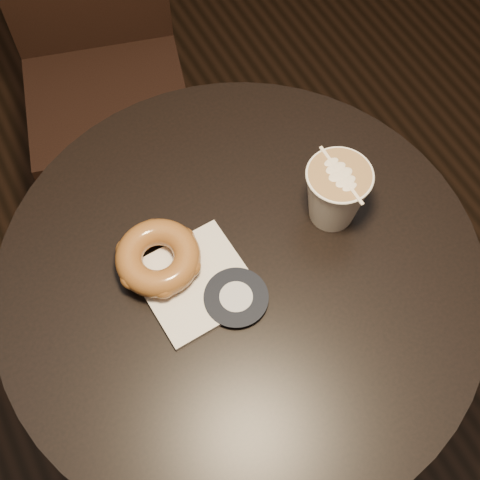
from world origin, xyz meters
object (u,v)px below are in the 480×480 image
Objects in this scene: doughnut at (158,257)px; latte_cup at (335,195)px; chair at (95,40)px; pastry_bag at (196,283)px; cafe_table at (241,323)px.

latte_cup is at bearing -9.13° from doughnut.
pastry_bag is (-0.10, -0.74, 0.24)m from chair.
pastry_bag is 0.06m from doughnut.
cafe_table is 0.21m from pastry_bag.
latte_cup is at bearing -1.36° from pastry_bag.
latte_cup is (0.12, -0.73, 0.29)m from chair.
doughnut is at bearing -85.13° from chair.
pastry_bag is at bearing -56.21° from doughnut.
pastry_bag is at bearing -178.15° from latte_cup.
chair is 6.33× the size of pastry_bag.
doughnut is 0.26m from latte_cup.
pastry_bag is 1.20× the size of doughnut.
chair is at bearing 78.79° from pastry_bag.
doughnut is at bearing 170.87° from latte_cup.
chair is 0.80m from latte_cup.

